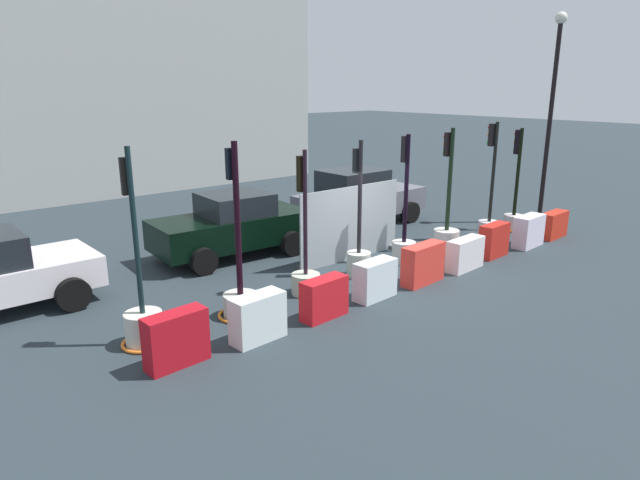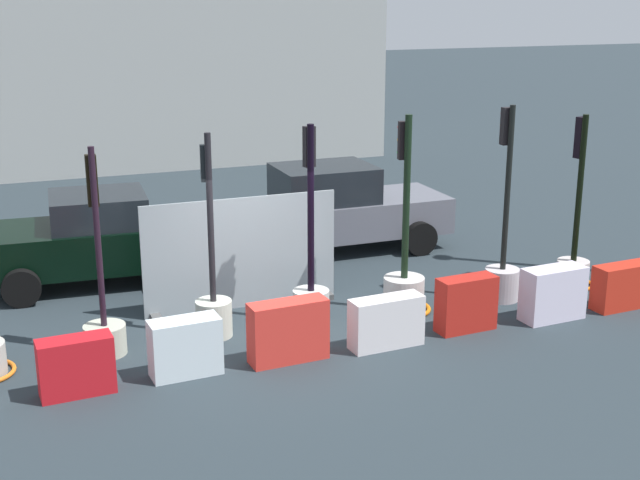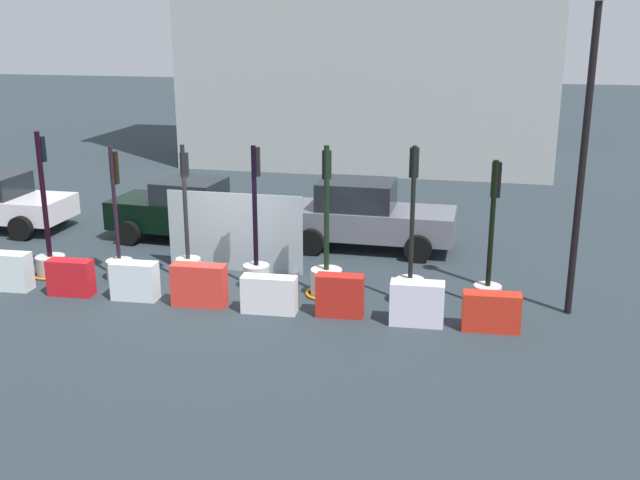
# 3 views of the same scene
# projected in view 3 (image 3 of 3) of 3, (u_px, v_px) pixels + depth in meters

# --- Properties ---
(ground_plane) EXTENTS (120.00, 120.00, 0.00)m
(ground_plane) POSITION_uv_depth(u_px,v_px,m) (216.00, 292.00, 16.64)
(ground_plane) COLOR #283238
(traffic_light_1) EXTENTS (0.91, 0.91, 3.41)m
(traffic_light_1) POSITION_uv_depth(u_px,v_px,m) (50.00, 252.00, 17.62)
(traffic_light_1) COLOR #BBB9AF
(traffic_light_1) RESTS_ON ground_plane
(traffic_light_2) EXTENTS (0.62, 0.62, 3.12)m
(traffic_light_2) POSITION_uv_depth(u_px,v_px,m) (119.00, 254.00, 17.35)
(traffic_light_2) COLOR #B6B9A5
(traffic_light_2) RESTS_ON ground_plane
(traffic_light_3) EXTENTS (0.57, 0.57, 3.20)m
(traffic_light_3) POSITION_uv_depth(u_px,v_px,m) (188.00, 257.00, 17.07)
(traffic_light_3) COLOR beige
(traffic_light_3) RESTS_ON ground_plane
(traffic_light_4) EXTENTS (0.59, 0.59, 3.24)m
(traffic_light_4) POSITION_uv_depth(u_px,v_px,m) (256.00, 259.00, 16.73)
(traffic_light_4) COLOR beige
(traffic_light_4) RESTS_ON ground_plane
(traffic_light_5) EXTENTS (0.93, 0.93, 3.31)m
(traffic_light_5) POSITION_uv_depth(u_px,v_px,m) (326.00, 272.00, 16.34)
(traffic_light_5) COLOR silver
(traffic_light_5) RESTS_ON ground_plane
(traffic_light_6) EXTENTS (0.60, 0.60, 3.40)m
(traffic_light_6) POSITION_uv_depth(u_px,v_px,m) (410.00, 273.00, 15.79)
(traffic_light_6) COLOR beige
(traffic_light_6) RESTS_ON ground_plane
(traffic_light_7) EXTENTS (0.79, 0.79, 3.14)m
(traffic_light_7) POSITION_uv_depth(u_px,v_px,m) (488.00, 279.00, 15.62)
(traffic_light_7) COLOR beige
(traffic_light_7) RESTS_ON ground_plane
(construction_barrier_1) EXTENTS (1.02, 0.48, 0.85)m
(construction_barrier_1) POSITION_uv_depth(u_px,v_px,m) (9.00, 271.00, 16.69)
(construction_barrier_1) COLOR silver
(construction_barrier_1) RESTS_ON ground_plane
(construction_barrier_2) EXTENTS (1.00, 0.44, 0.80)m
(construction_barrier_2) POSITION_uv_depth(u_px,v_px,m) (71.00, 277.00, 16.36)
(construction_barrier_2) COLOR red
(construction_barrier_2) RESTS_ON ground_plane
(construction_barrier_3) EXTENTS (1.01, 0.48, 0.83)m
(construction_barrier_3) POSITION_uv_depth(u_px,v_px,m) (135.00, 281.00, 16.11)
(construction_barrier_3) COLOR silver
(construction_barrier_3) RESTS_ON ground_plane
(construction_barrier_4) EXTENTS (1.18, 0.45, 0.91)m
(construction_barrier_4) POSITION_uv_depth(u_px,v_px,m) (199.00, 285.00, 15.73)
(construction_barrier_4) COLOR red
(construction_barrier_4) RESTS_ON ground_plane
(construction_barrier_5) EXTENTS (1.16, 0.44, 0.78)m
(construction_barrier_5) POSITION_uv_depth(u_px,v_px,m) (269.00, 295.00, 15.37)
(construction_barrier_5) COLOR silver
(construction_barrier_5) RESTS_ON ground_plane
(construction_barrier_6) EXTENTS (0.98, 0.42, 0.88)m
(construction_barrier_6) POSITION_uv_depth(u_px,v_px,m) (340.00, 296.00, 15.18)
(construction_barrier_6) COLOR red
(construction_barrier_6) RESTS_ON ground_plane
(construction_barrier_7) EXTENTS (1.08, 0.50, 0.88)m
(construction_barrier_7) POSITION_uv_depth(u_px,v_px,m) (417.00, 303.00, 14.76)
(construction_barrier_7) COLOR silver
(construction_barrier_7) RESTS_ON ground_plane
(construction_barrier_8) EXTENTS (1.13, 0.45, 0.77)m
(construction_barrier_8) POSITION_uv_depth(u_px,v_px,m) (491.00, 312.00, 14.48)
(construction_barrier_8) COLOR red
(construction_barrier_8) RESTS_ON ground_plane
(car_grey_saloon) EXTENTS (4.43, 2.13, 1.80)m
(car_grey_saloon) POSITION_uv_depth(u_px,v_px,m) (366.00, 216.00, 19.62)
(car_grey_saloon) COLOR slate
(car_grey_saloon) RESTS_ON ground_plane
(car_black_sedan) EXTENTS (4.21, 2.35, 1.67)m
(car_black_sedan) POSITION_uv_depth(u_px,v_px,m) (187.00, 210.00, 20.41)
(car_black_sedan) COLOR black
(car_black_sedan) RESTS_ON ground_plane
(street_lamp_post) EXTENTS (0.36, 0.36, 6.50)m
(street_lamp_post) POSITION_uv_depth(u_px,v_px,m) (587.00, 120.00, 14.33)
(street_lamp_post) COLOR black
(street_lamp_post) RESTS_ON ground_plane
(site_fence_panel) EXTENTS (3.34, 0.50, 1.92)m
(site_fence_panel) POSITION_uv_depth(u_px,v_px,m) (235.00, 234.00, 17.82)
(site_fence_panel) COLOR #929CA2
(site_fence_panel) RESTS_ON ground_plane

